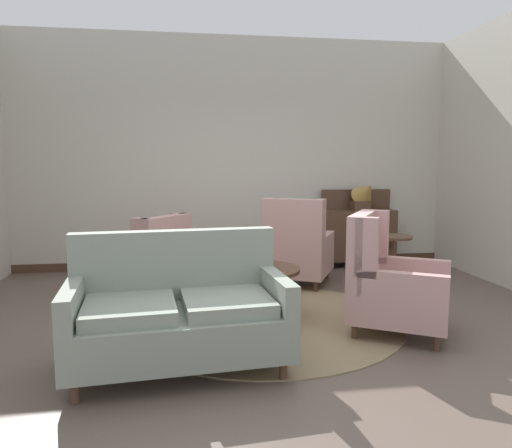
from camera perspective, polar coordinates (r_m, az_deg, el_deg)
The scene contains 13 objects.
ground at distance 4.50m, azimuth 1.52°, elevation -12.67°, with size 9.03×9.03×0.00m, color brown.
wall_back at distance 7.09m, azimuth -2.49°, elevation 8.40°, with size 6.61×0.08×3.36m, color beige.
baseboard_back at distance 7.18m, azimuth -2.37°, elevation -4.62°, with size 6.45×0.03×0.12m, color #4C3323.
area_rug at distance 4.78m, azimuth 0.89°, elevation -11.40°, with size 2.70×2.70×0.01m, color #847051.
coffee_table at distance 4.73m, azimuth 0.43°, elevation -6.53°, with size 0.80×0.80×0.51m.
porcelain_vase at distance 4.69m, azimuth 1.07°, elevation -3.61°, with size 0.17×0.17×0.31m.
settee at distance 3.66m, azimuth -9.25°, elevation -10.55°, with size 1.67×0.98×1.01m.
armchair_beside_settee at distance 4.51m, azimuth 15.67°, elevation -6.88°, with size 1.11×1.08×1.09m.
armchair_far_left at distance 6.05m, azimuth 5.05°, elevation -3.07°, with size 1.07×1.13×1.12m.
armchair_near_sideboard at distance 5.66m, azimuth -12.85°, elevation -4.40°, with size 1.17×1.14×0.96m.
side_table at distance 5.90m, azimuth 15.96°, elevation -4.03°, with size 0.46×0.46×0.69m.
sideboard at distance 7.30m, azimuth 12.18°, elevation -1.12°, with size 1.08×0.35×1.15m.
gramophone at distance 7.17m, azimuth 12.92°, elevation 3.54°, with size 0.41×0.49×0.51m.
Camera 1 is at (-0.73, -4.17, 1.53)m, focal length 33.36 mm.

